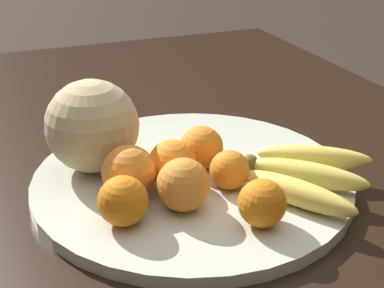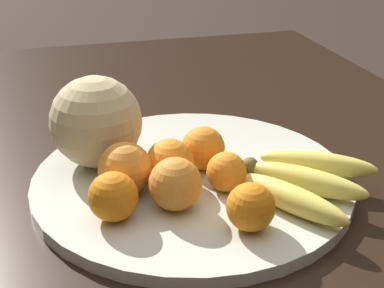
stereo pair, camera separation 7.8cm
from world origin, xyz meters
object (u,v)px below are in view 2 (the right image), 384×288
(kitchen_table, at_px, (171,205))
(orange_top_small, at_px, (251,207))
(orange_front_right, at_px, (125,169))
(orange_back_left, at_px, (226,172))
(fruit_bowl, at_px, (192,178))
(orange_mid_center, at_px, (203,148))
(orange_back_right, at_px, (113,197))
(banana_bunch, at_px, (304,180))
(orange_front_left, at_px, (175,184))
(orange_side_extra, at_px, (170,163))
(melon, at_px, (96,123))

(kitchen_table, xyz_separation_m, orange_top_small, (0.23, 0.05, 0.13))
(orange_front_right, xyz_separation_m, orange_back_left, (0.03, 0.14, -0.01))
(fruit_bowl, bearing_deg, orange_front_right, -74.58)
(orange_mid_center, height_order, orange_back_left, orange_mid_center)
(fruit_bowl, xyz_separation_m, orange_mid_center, (-0.02, 0.02, 0.04))
(orange_mid_center, xyz_separation_m, orange_back_right, (0.10, -0.15, -0.00))
(fruit_bowl, xyz_separation_m, orange_back_right, (0.09, -0.13, 0.04))
(orange_mid_center, distance_m, orange_back_right, 0.18)
(fruit_bowl, distance_m, orange_top_small, 0.16)
(kitchen_table, bearing_deg, orange_back_right, -34.48)
(orange_front_right, xyz_separation_m, orange_back_right, (0.06, -0.02, -0.01))
(banana_bunch, xyz_separation_m, orange_back_right, (-0.00, -0.27, 0.01))
(kitchen_table, xyz_separation_m, orange_front_left, (0.16, -0.03, 0.13))
(orange_back_left, bearing_deg, orange_front_right, -101.31)
(fruit_bowl, distance_m, orange_side_extra, 0.06)
(orange_back_right, relative_size, orange_top_small, 1.05)
(kitchen_table, distance_m, banana_bunch, 0.25)
(fruit_bowl, height_order, orange_front_right, orange_front_right)
(orange_back_left, bearing_deg, fruit_bowl, -148.17)
(orange_front_right, relative_size, orange_mid_center, 1.14)
(orange_front_left, height_order, orange_back_left, orange_front_left)
(kitchen_table, height_order, orange_top_small, orange_top_small)
(orange_back_right, xyz_separation_m, orange_top_small, (0.07, 0.16, -0.00))
(fruit_bowl, bearing_deg, orange_back_left, 31.83)
(orange_front_right, xyz_separation_m, orange_side_extra, (-0.01, 0.07, -0.00))
(orange_back_left, bearing_deg, banana_bunch, 71.43)
(fruit_bowl, distance_m, orange_back_left, 0.08)
(banana_bunch, relative_size, orange_top_small, 3.60)
(kitchen_table, xyz_separation_m, orange_front_right, (0.10, -0.09, 0.13))
(kitchen_table, bearing_deg, orange_front_left, -10.15)
(banana_bunch, height_order, orange_back_left, orange_back_left)
(kitchen_table, height_order, orange_back_right, orange_back_right)
(banana_bunch, height_order, orange_mid_center, orange_mid_center)
(orange_front_right, height_order, orange_top_small, orange_front_right)
(kitchen_table, bearing_deg, orange_mid_center, 34.08)
(fruit_bowl, bearing_deg, orange_mid_center, 125.21)
(melon, height_order, orange_back_left, melon)
(orange_top_small, bearing_deg, melon, -143.86)
(fruit_bowl, height_order, orange_mid_center, orange_mid_center)
(fruit_bowl, height_order, orange_front_left, orange_front_left)
(kitchen_table, distance_m, orange_back_left, 0.19)
(banana_bunch, xyz_separation_m, orange_side_extra, (-0.07, -0.18, 0.02))
(banana_bunch, relative_size, orange_front_right, 2.96)
(orange_mid_center, bearing_deg, orange_back_left, 10.72)
(orange_front_right, bearing_deg, orange_back_right, -22.30)
(banana_bunch, distance_m, orange_mid_center, 0.16)
(orange_top_small, bearing_deg, orange_back_right, -112.34)
(melon, distance_m, banana_bunch, 0.32)
(kitchen_table, distance_m, orange_front_left, 0.21)
(orange_front_left, relative_size, orange_top_small, 1.16)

